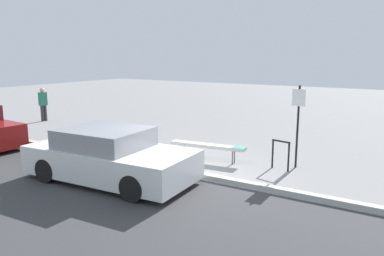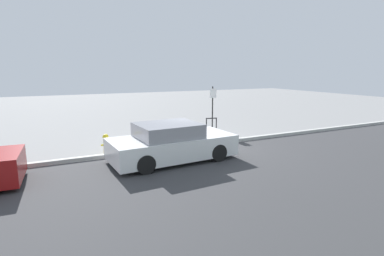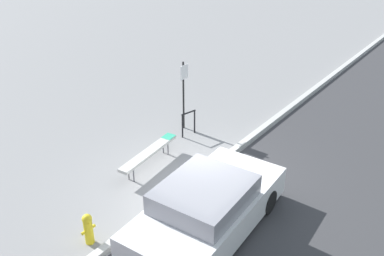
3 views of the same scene
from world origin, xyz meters
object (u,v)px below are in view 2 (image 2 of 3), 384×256
object	(u,v)px
bike_rack	(211,124)
fire_hydrant	(106,143)
sign_post	(213,105)
parked_car_near	(171,143)
bench	(173,130)

from	to	relation	value
bike_rack	fire_hydrant	distance (m)	5.40
bike_rack	fire_hydrant	world-z (taller)	bike_rack
sign_post	fire_hydrant	distance (m)	5.89
parked_car_near	sign_post	bearing A→B (deg)	40.57
sign_post	fire_hydrant	bearing A→B (deg)	-162.83
bike_rack	fire_hydrant	bearing A→B (deg)	-166.19
sign_post	fire_hydrant	size ratio (longest dim) A/B	3.01
bench	sign_post	xyz separation A→B (m)	(2.44, 0.67, 0.93)
bench	sign_post	size ratio (longest dim) A/B	1.03
bike_rack	fire_hydrant	size ratio (longest dim) A/B	1.08
bench	sign_post	bearing A→B (deg)	9.44
bench	bike_rack	bearing A→B (deg)	0.65
bench	bike_rack	world-z (taller)	bike_rack
bike_rack	fire_hydrant	xyz separation A→B (m)	(-5.24, -1.29, -0.09)
bench	bike_rack	size ratio (longest dim) A/B	2.86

